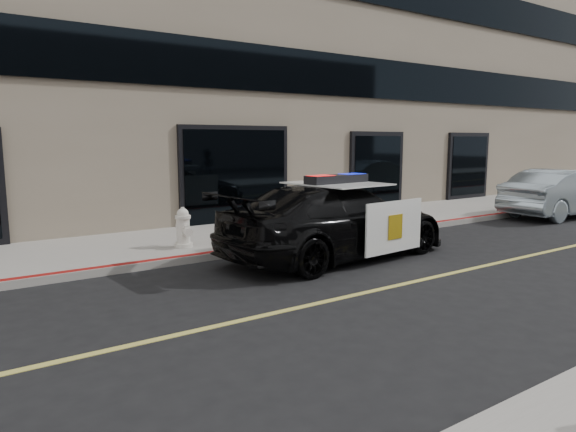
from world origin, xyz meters
TOP-DOWN VIEW (x-y plane):
  - ground at (0.00, 0.00)m, footprint 120.00×120.00m
  - sidewalk_n at (0.00, 5.25)m, footprint 60.00×3.50m
  - building_n at (0.00, 10.50)m, footprint 60.00×7.00m
  - police_car at (-1.18, 2.24)m, footprint 3.10×5.74m
  - silver_sedan at (8.57, 2.59)m, footprint 2.11×4.84m
  - fire_hydrant at (-3.70, 4.40)m, footprint 0.40×0.55m

SIDE VIEW (x-z plane):
  - ground at x=0.00m, z-range 0.00..0.00m
  - sidewalk_n at x=0.00m, z-range 0.00..0.15m
  - fire_hydrant at x=-3.70m, z-range 0.12..1.00m
  - silver_sedan at x=8.57m, z-range 0.00..1.54m
  - police_car at x=-1.18m, z-range -0.09..1.67m
  - building_n at x=0.00m, z-range 0.00..12.00m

